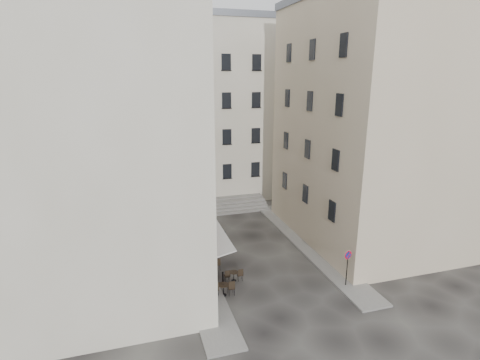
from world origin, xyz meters
name	(u,v)px	position (x,y,z in m)	size (l,w,h in m)	color
ground	(266,271)	(0.00, 0.00, 0.00)	(90.00, 90.00, 0.00)	black
sidewalk_left	(190,253)	(-4.50, 4.00, 0.06)	(2.00, 22.00, 0.12)	slate
sidewalk_right	(306,243)	(4.50, 3.00, 0.06)	(2.00, 18.00, 0.12)	slate
building_left	(88,118)	(-10.50, 3.00, 10.31)	(12.20, 16.20, 20.60)	#BDB7A2
building_right	(379,122)	(10.50, 3.50, 9.31)	(12.20, 14.20, 18.60)	tan
building_back	(197,109)	(-1.00, 19.00, 9.31)	(18.20, 10.20, 18.60)	#BDB7A2
cafe_storefront	(199,247)	(-4.32, 1.00, 1.88)	(1.74, 7.30, 3.50)	#480D0A
stone_steps	(221,206)	(0.00, 12.57, 0.40)	(9.00, 3.15, 0.80)	slate
bollard_near	(223,278)	(-3.25, -1.00, 0.53)	(0.12, 0.12, 0.98)	black
bollard_mid	(211,254)	(-3.25, 2.50, 0.53)	(0.12, 0.12, 0.98)	black
bollard_far	(201,235)	(-3.25, 6.00, 0.53)	(0.12, 0.12, 0.98)	black
no_parking_sign	(348,261)	(4.09, -3.32, 1.74)	(0.55, 0.16, 2.46)	black
bistro_table_a	(223,288)	(-3.51, -2.09, 0.49)	(1.36, 0.64, 0.96)	black
bistro_table_b	(233,275)	(-2.46, -0.68, 0.43)	(1.19, 0.56, 0.84)	black
bistro_table_c	(211,265)	(-3.56, 1.06, 0.45)	(1.24, 0.58, 0.87)	black
bistro_table_d	(211,248)	(-3.05, 3.40, 0.50)	(1.38, 0.65, 0.97)	black
bistro_table_e	(204,239)	(-3.20, 5.16, 0.46)	(1.28, 0.60, 0.90)	black
pedestrian	(223,241)	(-2.00, 3.75, 0.81)	(0.59, 0.39, 1.62)	black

